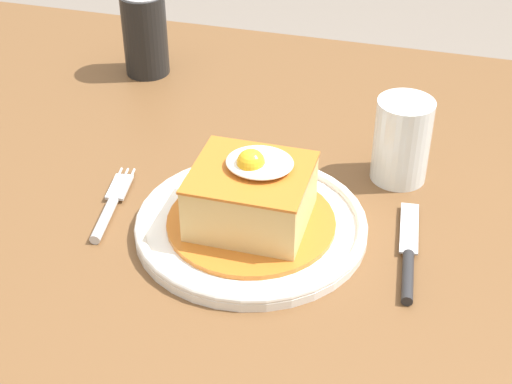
# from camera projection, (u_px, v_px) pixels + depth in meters

# --- Properties ---
(dining_table) EXTENTS (1.39, 0.85, 0.76)m
(dining_table) POSITION_uv_depth(u_px,v_px,m) (268.00, 247.00, 1.01)
(dining_table) COLOR brown
(dining_table) RESTS_ON ground_plane
(main_plate) EXTENTS (0.26, 0.26, 0.02)m
(main_plate) POSITION_uv_depth(u_px,v_px,m) (251.00, 225.00, 0.86)
(main_plate) COLOR white
(main_plate) RESTS_ON dining_table
(sandwich_meal) EXTENTS (0.19, 0.19, 0.10)m
(sandwich_meal) POSITION_uv_depth(u_px,v_px,m) (251.00, 198.00, 0.84)
(sandwich_meal) COLOR #C66B23
(sandwich_meal) RESTS_ON main_plate
(fork) EXTENTS (0.04, 0.14, 0.01)m
(fork) POSITION_uv_depth(u_px,v_px,m) (109.00, 209.00, 0.89)
(fork) COLOR silver
(fork) RESTS_ON dining_table
(knife) EXTENTS (0.03, 0.17, 0.01)m
(knife) POSITION_uv_depth(u_px,v_px,m) (408.00, 262.00, 0.81)
(knife) COLOR #262628
(knife) RESTS_ON dining_table
(soda_can) EXTENTS (0.07, 0.07, 0.12)m
(soda_can) POSITION_uv_depth(u_px,v_px,m) (145.00, 34.00, 1.15)
(soda_can) COLOR black
(soda_can) RESTS_ON dining_table
(drinking_glass) EXTENTS (0.07, 0.07, 0.10)m
(drinking_glass) POSITION_uv_depth(u_px,v_px,m) (401.00, 146.00, 0.93)
(drinking_glass) COLOR silver
(drinking_glass) RESTS_ON dining_table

